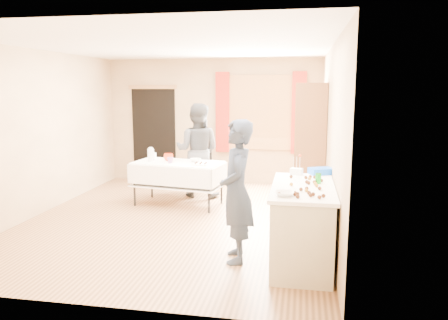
% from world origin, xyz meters
% --- Properties ---
extents(floor, '(4.50, 5.50, 0.02)m').
position_xyz_m(floor, '(0.00, 0.00, -0.01)').
color(floor, '#9E7047').
rests_on(floor, ground).
extents(ceiling, '(4.50, 5.50, 0.02)m').
position_xyz_m(ceiling, '(0.00, 0.00, 2.61)').
color(ceiling, white).
rests_on(ceiling, floor).
extents(wall_back, '(4.50, 0.02, 2.60)m').
position_xyz_m(wall_back, '(0.00, 2.76, 1.30)').
color(wall_back, tan).
rests_on(wall_back, floor).
extents(wall_front, '(4.50, 0.02, 2.60)m').
position_xyz_m(wall_front, '(0.00, -2.76, 1.30)').
color(wall_front, tan).
rests_on(wall_front, floor).
extents(wall_left, '(0.02, 5.50, 2.60)m').
position_xyz_m(wall_left, '(-2.26, 0.00, 1.30)').
color(wall_left, tan).
rests_on(wall_left, floor).
extents(wall_right, '(0.02, 5.50, 2.60)m').
position_xyz_m(wall_right, '(2.26, 0.00, 1.30)').
color(wall_right, tan).
rests_on(wall_right, floor).
extents(window_frame, '(1.32, 0.06, 1.52)m').
position_xyz_m(window_frame, '(1.00, 2.72, 1.50)').
color(window_frame, olive).
rests_on(window_frame, wall_back).
extents(window_pane, '(1.20, 0.02, 1.40)m').
position_xyz_m(window_pane, '(1.00, 2.71, 1.50)').
color(window_pane, white).
rests_on(window_pane, wall_back).
extents(curtain_left, '(0.28, 0.06, 1.65)m').
position_xyz_m(curtain_left, '(0.22, 2.67, 1.50)').
color(curtain_left, maroon).
rests_on(curtain_left, wall_back).
extents(curtain_right, '(0.28, 0.06, 1.65)m').
position_xyz_m(curtain_right, '(1.78, 2.67, 1.50)').
color(curtain_right, maroon).
rests_on(curtain_right, wall_back).
extents(doorway, '(0.95, 0.04, 2.00)m').
position_xyz_m(doorway, '(-1.30, 2.73, 1.00)').
color(doorway, black).
rests_on(doorway, floor).
extents(door_lintel, '(1.05, 0.06, 0.08)m').
position_xyz_m(door_lintel, '(-1.30, 2.70, 2.02)').
color(door_lintel, olive).
rests_on(door_lintel, wall_back).
extents(cabinet, '(0.50, 0.60, 2.08)m').
position_xyz_m(cabinet, '(1.99, 1.03, 1.04)').
color(cabinet, brown).
rests_on(cabinet, floor).
extents(counter, '(0.70, 1.48, 0.91)m').
position_xyz_m(counter, '(1.89, -1.35, 0.45)').
color(counter, '#BCB79D').
rests_on(counter, floor).
extents(party_table, '(1.62, 1.00, 0.75)m').
position_xyz_m(party_table, '(-0.22, 0.83, 0.45)').
color(party_table, black).
rests_on(party_table, floor).
extents(chair, '(0.44, 0.44, 0.98)m').
position_xyz_m(chair, '(-0.04, 1.76, 0.29)').
color(chair, black).
rests_on(chair, floor).
extents(girl, '(0.76, 0.63, 1.66)m').
position_xyz_m(girl, '(1.14, -1.42, 0.83)').
color(girl, '#202A41').
rests_on(girl, floor).
extents(woman, '(0.89, 0.72, 1.73)m').
position_xyz_m(woman, '(-0.03, 1.48, 0.86)').
color(woman, black).
rests_on(woman, floor).
extents(soda_can, '(0.08, 0.08, 0.12)m').
position_xyz_m(soda_can, '(2.06, -1.20, 0.97)').
color(soda_can, '#138B1C').
rests_on(soda_can, counter).
extents(mixing_bowl, '(0.20, 0.20, 0.05)m').
position_xyz_m(mixing_bowl, '(1.70, -1.87, 0.93)').
color(mixing_bowl, white).
rests_on(mixing_bowl, counter).
extents(foam_block, '(0.17, 0.14, 0.08)m').
position_xyz_m(foam_block, '(1.80, -0.71, 0.95)').
color(foam_block, white).
rests_on(foam_block, counter).
extents(blue_basket, '(0.35, 0.30, 0.08)m').
position_xyz_m(blue_basket, '(2.12, -0.63, 0.95)').
color(blue_basket, blue).
rests_on(blue_basket, counter).
extents(pitcher, '(0.13, 0.13, 0.22)m').
position_xyz_m(pitcher, '(-0.70, 0.83, 0.86)').
color(pitcher, silver).
rests_on(pitcher, party_table).
extents(cup_red, '(0.18, 0.18, 0.13)m').
position_xyz_m(cup_red, '(-0.42, 0.93, 0.81)').
color(cup_red, red).
rests_on(cup_red, party_table).
extents(cup_rainbow, '(0.17, 0.17, 0.10)m').
position_xyz_m(cup_rainbow, '(-0.32, 0.71, 0.80)').
color(cup_rainbow, red).
rests_on(cup_rainbow, party_table).
extents(small_bowl, '(0.28, 0.28, 0.06)m').
position_xyz_m(small_bowl, '(0.08, 0.90, 0.78)').
color(small_bowl, white).
rests_on(small_bowl, party_table).
extents(pastry_tray, '(0.30, 0.24, 0.02)m').
position_xyz_m(pastry_tray, '(0.23, 0.63, 0.76)').
color(pastry_tray, white).
rests_on(pastry_tray, party_table).
extents(bottle, '(0.13, 0.13, 0.16)m').
position_xyz_m(bottle, '(-0.75, 1.09, 0.83)').
color(bottle, white).
rests_on(bottle, party_table).
extents(cake_balls, '(0.49, 1.08, 0.04)m').
position_xyz_m(cake_balls, '(1.92, -1.50, 0.93)').
color(cake_balls, '#3F2314').
rests_on(cake_balls, counter).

